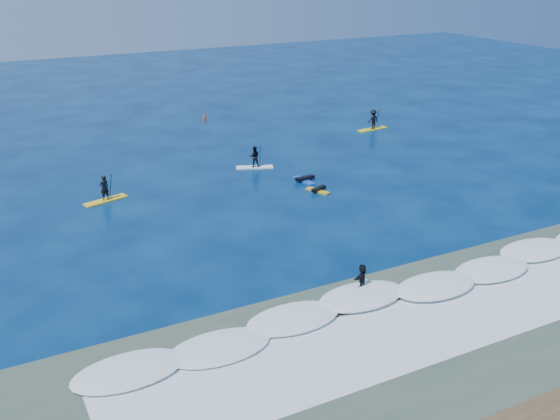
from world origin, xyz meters
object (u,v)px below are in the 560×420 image
sup_paddler_right (373,121)px  prone_paddler_far (304,179)px  prone_paddler_near (318,190)px  wave_surfer (362,278)px  sup_paddler_left (105,192)px  marker_buoy (204,118)px  sup_paddler_center (254,159)px

sup_paddler_right → prone_paddler_far: sup_paddler_right is taller
prone_paddler_near → wave_surfer: wave_surfer is taller
sup_paddler_left → wave_surfer: 20.93m
wave_surfer → marker_buoy: (5.59, 37.50, -0.50)m
prone_paddler_far → marker_buoy: 21.24m
sup_paddler_left → prone_paddler_near: sup_paddler_left is taller
sup_paddler_center → prone_paddler_far: 5.12m
sup_paddler_right → sup_paddler_left: bearing=-172.0°
prone_paddler_near → wave_surfer: 14.87m
wave_surfer → marker_buoy: bearing=49.0°
sup_paddler_center → wave_surfer: 21.23m
sup_paddler_right → marker_buoy: size_ratio=4.63×
marker_buoy → sup_paddler_center: bearing=-96.6°
sup_paddler_center → wave_surfer: size_ratio=1.55×
sup_paddler_center → prone_paddler_far: (2.05, -4.65, -0.63)m
sup_paddler_left → prone_paddler_far: (14.56, -2.73, -0.53)m
sup_paddler_center → sup_paddler_right: (15.55, 5.56, 0.12)m
sup_paddler_center → prone_paddler_near: (1.83, -7.11, -0.65)m
wave_surfer → sup_paddler_center: bearing=47.5°
prone_paddler_far → marker_buoy: (-0.13, 21.24, 0.16)m
sup_paddler_center → prone_paddler_far: bearing=-44.6°
wave_surfer → marker_buoy: size_ratio=2.70×
prone_paddler_far → sup_paddler_left: bearing=73.3°
marker_buoy → sup_paddler_left: bearing=-127.9°
sup_paddler_left → prone_paddler_far: size_ratio=1.41×
prone_paddler_far → sup_paddler_right: bearing=-58.9°
prone_paddler_near → wave_surfer: size_ratio=0.99×
prone_paddler_far → marker_buoy: bearing=-5.7°
sup_paddler_right → prone_paddler_near: size_ratio=1.72×
sup_paddler_left → prone_paddler_far: 14.82m
wave_surfer → prone_paddler_near: bearing=35.8°
sup_paddler_right → wave_surfer: bearing=-133.0°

